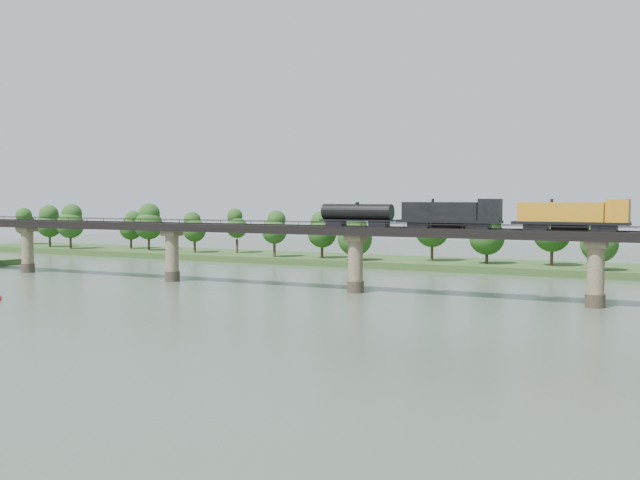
% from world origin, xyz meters
% --- Properties ---
extents(ground, '(400.00, 400.00, 0.00)m').
position_xyz_m(ground, '(0.00, 0.00, 0.00)').
color(ground, '#394839').
rests_on(ground, ground).
extents(far_bank, '(300.00, 24.00, 1.60)m').
position_xyz_m(far_bank, '(0.00, 85.00, 0.80)').
color(far_bank, '#28471C').
rests_on(far_bank, ground).
extents(bridge, '(236.00, 30.00, 11.50)m').
position_xyz_m(bridge, '(0.00, 30.00, 5.46)').
color(bridge, '#473A2D').
rests_on(bridge, ground).
extents(bridge_superstructure, '(220.00, 4.90, 0.75)m').
position_xyz_m(bridge_superstructure, '(0.00, 30.00, 11.79)').
color(bridge_superstructure, black).
rests_on(bridge_superstructure, bridge).
extents(far_treeline, '(289.06, 17.54, 13.60)m').
position_xyz_m(far_treeline, '(-8.21, 80.52, 8.83)').
color(far_treeline, '#382619').
rests_on(far_treeline, far_bank).
extents(freight_train, '(70.65, 2.75, 4.86)m').
position_xyz_m(freight_train, '(29.84, 30.00, 13.82)').
color(freight_train, black).
rests_on(freight_train, bridge).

